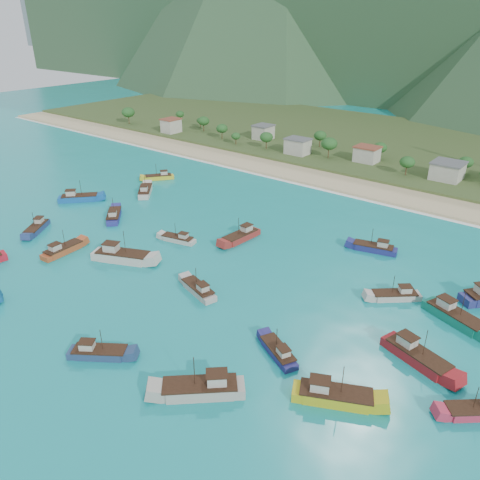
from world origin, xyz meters
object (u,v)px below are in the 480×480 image
Objects in this scene: boat_22 at (159,177)px; boat_24 at (278,352)px; boat_21 at (455,317)px; boat_26 at (99,353)px; boat_14 at (395,296)px; boat_20 at (202,389)px; boat_13 at (334,396)px; boat_23 at (122,256)px; boat_1 at (63,250)px; boat_25 at (178,239)px; boat_2 at (114,216)px; boat_15 at (145,191)px; boat_4 at (79,198)px; boat_8 at (37,228)px; boat_10 at (477,412)px; boat_18 at (417,357)px; boat_6 at (241,237)px; boat_17 at (198,290)px; boat_12 at (374,248)px.

boat_24 is (85.02, -51.50, -0.10)m from boat_22.
boat_26 is at bearing -20.89° from boat_21.
boat_20 is at bearing 122.67° from boat_14.
boat_13 reaches higher than boat_14.
boat_23 reaches higher than boat_21.
boat_20 is at bearing -17.75° from boat_1.
boat_2 is at bearing 78.72° from boat_25.
boat_24 is (77.47, -38.73, -0.25)m from boat_15.
boat_4 is 0.88× the size of boat_21.
boat_13 is at bearing 141.16° from boat_8.
boat_10 is 76.57m from boat_23.
boat_18 is at bearing -28.15° from boat_24.
boat_2 is at bearing 35.90° from boat_4.
boat_13 reaches higher than boat_10.
boat_2 is 0.71× the size of boat_23.
boat_20 reaches higher than boat_1.
boat_24 is at bearing 28.19° from boat_4.
boat_26 reaches higher than boat_14.
boat_22 is at bearing 78.46° from boat_15.
boat_6 is 1.18× the size of boat_26.
boat_22 is at bearing 109.64° from boat_1.
boat_10 is 0.71× the size of boat_18.
boat_13 reaches higher than boat_25.
boat_2 is 26.08m from boat_23.
boat_15 reaches higher than boat_6.
boat_20 reaches higher than boat_21.
boat_23 is at bearing 20.17° from boat_4.
boat_26 reaches higher than boat_10.
boat_14 is at bearing 111.39° from boat_26.
boat_20 is (-33.31, -21.29, 0.33)m from boat_10.
boat_25 is at bearing -44.60° from boat_2.
boat_23 reaches higher than boat_10.
boat_14 is 0.79× the size of boat_20.
boat_18 is (9.99, -15.98, 0.26)m from boat_14.
boat_21 is (43.95, 22.31, 0.26)m from boat_17.
boat_26 is at bearing -29.49° from boat_1.
boat_8 is at bearing 165.24° from boat_1.
boat_2 is at bearing 89.46° from boat_17.
boat_1 is at bearing 134.41° from boat_8.
boat_21 is (7.92, 31.80, 0.03)m from boat_13.
boat_13 is (81.05, -23.21, 0.12)m from boat_2.
boat_12 is at bearing 31.56° from boat_24.
boat_18 reaches higher than boat_24.
boat_2 is at bearing 98.12° from boat_12.
boat_10 is at bearing 34.79° from boat_4.
boat_24 is at bearing -37.07° from boat_18.
boat_24 is at bearing 170.56° from boat_12.
boat_15 is at bearing -4.97° from boat_6.
boat_6 reaches higher than boat_26.
boat_23 reaches higher than boat_8.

